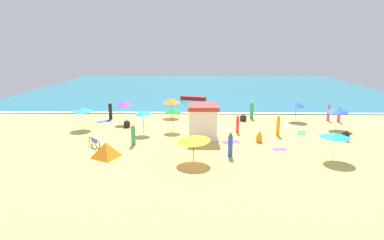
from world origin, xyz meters
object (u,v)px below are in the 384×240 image
at_px(lifeguard_cabana, 203,121).
at_px(beachgoer_6, 278,126).
at_px(beach_umbrella_2, 171,100).
at_px(beachgoer_7, 230,145).
at_px(beach_umbrella_8, 335,135).
at_px(parked_bicycle, 94,142).
at_px(beach_umbrella_7, 124,103).
at_px(beachgoer_5, 252,110).
at_px(beach_umbrella_3, 193,138).
at_px(beachgoer_1, 339,115).
at_px(beachgoer_0, 259,137).
at_px(beachgoer_12, 127,124).
at_px(small_boat_0, 193,98).
at_px(beachgoer_11, 133,135).
at_px(beach_umbrella_5, 337,110).
at_px(beachgoer_3, 346,136).
at_px(beach_umbrella_6, 143,113).
at_px(beach_tent, 106,150).
at_px(beachgoer_10, 328,113).
at_px(beachgoer_9, 243,118).
at_px(beach_umbrella_1, 173,110).
at_px(beachgoer_2, 110,111).
at_px(beachgoer_8, 213,125).
at_px(beach_umbrella_4, 83,110).
at_px(beachgoer_4, 238,124).

xyz_separation_m(lifeguard_cabana, beachgoer_6, (6.59, 0.81, -0.62)).
relative_size(beach_umbrella_2, beachgoer_7, 1.22).
xyz_separation_m(beach_umbrella_8, parked_bicycle, (-17.55, 2.45, -1.42)).
distance_m(beach_umbrella_7, beachgoer_5, 13.54).
xyz_separation_m(beach_umbrella_3, beachgoer_1, (14.84, 11.58, -0.97)).
relative_size(beachgoer_0, beachgoer_12, 1.06).
relative_size(beach_umbrella_8, beachgoer_7, 1.61).
relative_size(beach_umbrella_7, small_boat_0, 0.63).
bearing_deg(beachgoer_11, beachgoer_1, 21.81).
height_order(beach_umbrella_5, beachgoer_3, beach_umbrella_5).
distance_m(beach_umbrella_6, beachgoer_11, 3.44).
xyz_separation_m(beach_tent, parked_bicycle, (-1.58, 2.22, -0.17)).
xyz_separation_m(beach_umbrella_2, beachgoer_6, (10.00, -6.99, -1.01)).
bearing_deg(beachgoer_7, beachgoer_11, 161.52).
bearing_deg(beachgoer_10, beachgoer_9, -177.87).
bearing_deg(beach_umbrella_1, beachgoer_2, 147.45).
bearing_deg(beach_tent, beachgoer_8, 45.33).
bearing_deg(beachgoer_3, beach_umbrella_4, 172.20).
bearing_deg(small_boat_0, beach_umbrella_5, -48.31).
bearing_deg(beachgoer_4, beach_umbrella_7, 163.34).
distance_m(beachgoer_4, beachgoer_10, 11.18).
bearing_deg(beach_umbrella_6, beach_tent, -105.18).
relative_size(beach_umbrella_7, beachgoer_6, 1.30).
height_order(beachgoer_2, beachgoer_9, beachgoer_2).
relative_size(beach_umbrella_1, beachgoer_11, 1.31).
relative_size(beach_umbrella_7, beachgoer_1, 1.51).
xyz_separation_m(beach_tent, small_boat_0, (5.85, 23.42, -0.22)).
xyz_separation_m(lifeguard_cabana, beachgoer_0, (4.61, -1.08, -1.09)).
xyz_separation_m(beach_umbrella_3, beachgoer_5, (6.10, 13.07, -0.78)).
xyz_separation_m(lifeguard_cabana, beachgoer_1, (14.07, 5.82, -0.75)).
distance_m(beach_umbrella_4, beach_umbrella_7, 4.07).
bearing_deg(beachgoer_11, parked_bicycle, -167.80).
distance_m(beach_umbrella_6, beachgoer_10, 19.37).
xyz_separation_m(beach_umbrella_1, beachgoer_1, (16.85, 3.70, -1.28)).
xyz_separation_m(beachgoer_7, beachgoer_8, (-0.94, 7.70, -0.49)).
relative_size(beach_umbrella_7, beachgoer_12, 2.77).
height_order(beachgoer_6, beachgoer_7, beachgoer_6).
height_order(beach_umbrella_1, parked_bicycle, beach_umbrella_1).
height_order(beach_umbrella_2, beachgoer_4, beach_umbrella_2).
bearing_deg(parked_bicycle, beach_umbrella_1, 39.68).
xyz_separation_m(parked_bicycle, beachgoer_8, (9.53, 5.83, -0.02)).
bearing_deg(beach_tent, beachgoer_10, 29.31).
bearing_deg(beachgoer_8, beachgoer_1, 11.61).
bearing_deg(beach_tent, beachgoer_1, 26.99).
xyz_separation_m(beach_umbrella_6, beach_tent, (-1.65, -6.09, -1.39)).
bearing_deg(beach_umbrella_1, beachgoer_6, -7.98).
bearing_deg(beachgoer_2, beach_umbrella_8, -32.10).
bearing_deg(beachgoer_3, parked_bicycle, -173.91).
relative_size(beach_umbrella_5, beachgoer_3, 3.27).
bearing_deg(beach_umbrella_3, beach_umbrella_2, 101.03).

